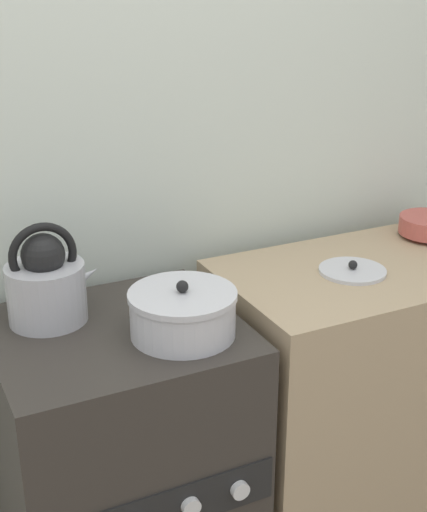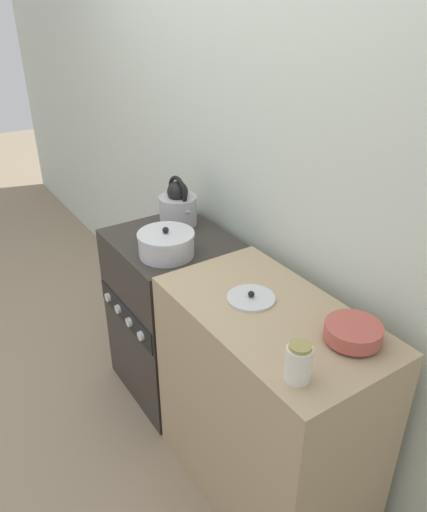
{
  "view_description": "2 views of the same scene",
  "coord_description": "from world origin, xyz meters",
  "px_view_note": "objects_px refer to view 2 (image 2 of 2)",
  "views": [
    {
      "loc": [
        -0.45,
        -1.17,
        1.64
      ],
      "look_at": [
        0.27,
        0.3,
        0.99
      ],
      "focal_mm": 50.0,
      "sensor_mm": 36.0,
      "label": 1
    },
    {
      "loc": [
        1.85,
        -0.72,
        1.91
      ],
      "look_at": [
        0.31,
        0.3,
        0.91
      ],
      "focal_mm": 35.0,
      "sensor_mm": 36.0,
      "label": 2
    }
  ],
  "objects_px": {
    "cooking_pot": "(166,244)",
    "enamel_bowl": "(353,332)",
    "storage_jar": "(299,363)",
    "stove": "(175,315)",
    "kettle": "(178,206)",
    "loose_pot_lid": "(251,298)"
  },
  "relations": [
    {
      "from": "cooking_pot",
      "to": "enamel_bowl",
      "type": "xyz_separation_m",
      "value": [
        0.9,
        0.19,
        0.01
      ]
    },
    {
      "from": "storage_jar",
      "to": "stove",
      "type": "bearing_deg",
      "value": 171.0
    },
    {
      "from": "stove",
      "to": "enamel_bowl",
      "type": "distance_m",
      "value": 1.15
    },
    {
      "from": "stove",
      "to": "enamel_bowl",
      "type": "bearing_deg",
      "value": 5.41
    },
    {
      "from": "kettle",
      "to": "enamel_bowl",
      "type": "distance_m",
      "value": 1.15
    },
    {
      "from": "cooking_pot",
      "to": "enamel_bowl",
      "type": "distance_m",
      "value": 0.92
    },
    {
      "from": "kettle",
      "to": "storage_jar",
      "type": "relative_size",
      "value": 1.98
    },
    {
      "from": "stove",
      "to": "storage_jar",
      "type": "relative_size",
      "value": 7.03
    },
    {
      "from": "stove",
      "to": "cooking_pot",
      "type": "bearing_deg",
      "value": -35.64
    },
    {
      "from": "cooking_pot",
      "to": "enamel_bowl",
      "type": "height_order",
      "value": "cooking_pot"
    },
    {
      "from": "enamel_bowl",
      "to": "kettle",
      "type": "bearing_deg",
      "value": 179.1
    },
    {
      "from": "kettle",
      "to": "storage_jar",
      "type": "distance_m",
      "value": 1.22
    },
    {
      "from": "cooking_pot",
      "to": "loose_pot_lid",
      "type": "xyz_separation_m",
      "value": [
        0.52,
        0.07,
        -0.02
      ]
    },
    {
      "from": "storage_jar",
      "to": "loose_pot_lid",
      "type": "distance_m",
      "value": 0.44
    },
    {
      "from": "loose_pot_lid",
      "to": "cooking_pot",
      "type": "bearing_deg",
      "value": -172.74
    },
    {
      "from": "stove",
      "to": "loose_pot_lid",
      "type": "height_order",
      "value": "loose_pot_lid"
    },
    {
      "from": "kettle",
      "to": "stove",
      "type": "bearing_deg",
      "value": -42.13
    },
    {
      "from": "stove",
      "to": "storage_jar",
      "type": "height_order",
      "value": "storage_jar"
    },
    {
      "from": "kettle",
      "to": "storage_jar",
      "type": "bearing_deg",
      "value": -13.41
    },
    {
      "from": "cooking_pot",
      "to": "storage_jar",
      "type": "bearing_deg",
      "value": -4.62
    },
    {
      "from": "stove",
      "to": "loose_pot_lid",
      "type": "relative_size",
      "value": 4.87
    },
    {
      "from": "kettle",
      "to": "cooking_pot",
      "type": "distance_m",
      "value": 0.33
    }
  ]
}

